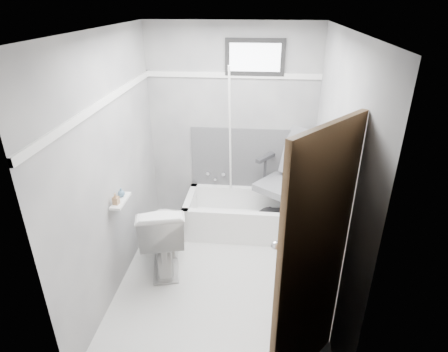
# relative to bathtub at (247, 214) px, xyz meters

# --- Properties ---
(floor) EXTENTS (2.60, 2.60, 0.00)m
(floor) POSITION_rel_bathtub_xyz_m (-0.23, -0.93, -0.21)
(floor) COLOR silver
(floor) RESTS_ON ground
(ceiling) EXTENTS (2.60, 2.60, 0.00)m
(ceiling) POSITION_rel_bathtub_xyz_m (-0.23, -0.93, 2.19)
(ceiling) COLOR silver
(ceiling) RESTS_ON floor
(wall_back) EXTENTS (2.00, 0.02, 2.40)m
(wall_back) POSITION_rel_bathtub_xyz_m (-0.23, 0.37, 0.99)
(wall_back) COLOR slate
(wall_back) RESTS_ON floor
(wall_front) EXTENTS (2.00, 0.02, 2.40)m
(wall_front) POSITION_rel_bathtub_xyz_m (-0.23, -2.23, 0.99)
(wall_front) COLOR slate
(wall_front) RESTS_ON floor
(wall_left) EXTENTS (0.02, 2.60, 2.40)m
(wall_left) POSITION_rel_bathtub_xyz_m (-1.23, -0.93, 0.99)
(wall_left) COLOR slate
(wall_left) RESTS_ON floor
(wall_right) EXTENTS (0.02, 2.60, 2.40)m
(wall_right) POSITION_rel_bathtub_xyz_m (0.77, -0.93, 0.99)
(wall_right) COLOR slate
(wall_right) RESTS_ON floor
(bathtub) EXTENTS (1.50, 0.70, 0.42)m
(bathtub) POSITION_rel_bathtub_xyz_m (0.00, 0.00, 0.00)
(bathtub) COLOR white
(bathtub) RESTS_ON floor
(office_chair) EXTENTS (0.92, 0.92, 1.14)m
(office_chair) POSITION_rel_bathtub_xyz_m (0.42, 0.02, 0.48)
(office_chair) COLOR #5E5F63
(office_chair) RESTS_ON bathtub
(toilet) EXTENTS (0.64, 0.90, 0.80)m
(toilet) POSITION_rel_bathtub_xyz_m (-0.85, -0.78, 0.19)
(toilet) COLOR silver
(toilet) RESTS_ON floor
(door) EXTENTS (0.78, 0.78, 2.00)m
(door) POSITION_rel_bathtub_xyz_m (0.75, -2.21, 0.79)
(door) COLOR brown
(door) RESTS_ON floor
(window) EXTENTS (0.66, 0.04, 0.40)m
(window) POSITION_rel_bathtub_xyz_m (0.02, 0.36, 1.81)
(window) COLOR black
(window) RESTS_ON wall_back
(backerboard) EXTENTS (1.50, 0.02, 0.78)m
(backerboard) POSITION_rel_bathtub_xyz_m (0.02, 0.36, 0.59)
(backerboard) COLOR #4C4C4F
(backerboard) RESTS_ON wall_back
(trim_back) EXTENTS (2.00, 0.02, 0.06)m
(trim_back) POSITION_rel_bathtub_xyz_m (-0.23, 0.36, 1.61)
(trim_back) COLOR white
(trim_back) RESTS_ON wall_back
(trim_left) EXTENTS (0.02, 2.60, 0.06)m
(trim_left) POSITION_rel_bathtub_xyz_m (-1.22, -0.93, 1.61)
(trim_left) COLOR white
(trim_left) RESTS_ON wall_left
(pole) EXTENTS (0.02, 0.48, 1.90)m
(pole) POSITION_rel_bathtub_xyz_m (-0.23, 0.13, 0.84)
(pole) COLOR white
(pole) RESTS_ON bathtub
(shelf) EXTENTS (0.10, 0.32, 0.02)m
(shelf) POSITION_rel_bathtub_xyz_m (-1.16, -1.00, 0.69)
(shelf) COLOR silver
(shelf) RESTS_ON wall_left
(soap_bottle_a) EXTENTS (0.06, 0.06, 0.12)m
(soap_bottle_a) POSITION_rel_bathtub_xyz_m (-1.17, -1.08, 0.76)
(soap_bottle_a) COLOR #9E764F
(soap_bottle_a) RESTS_ON shelf
(soap_bottle_b) EXTENTS (0.09, 0.09, 0.09)m
(soap_bottle_b) POSITION_rel_bathtub_xyz_m (-1.17, -0.94, 0.75)
(soap_bottle_b) COLOR slate
(soap_bottle_b) RESTS_ON shelf
(faucet) EXTENTS (0.26, 0.10, 0.16)m
(faucet) POSITION_rel_bathtub_xyz_m (-0.43, 0.34, 0.34)
(faucet) COLOR silver
(faucet) RESTS_ON wall_back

